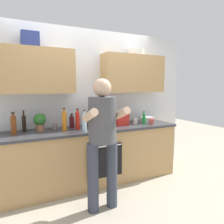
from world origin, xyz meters
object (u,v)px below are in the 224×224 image
Objects in this scene: potted_herb at (40,121)px; person_standing at (103,134)px; cup_coffee at (135,121)px; cup_stoneware at (55,127)px; mixing_bowl at (147,119)px; bottle_soy at (24,123)px; cup_ceramic at (152,121)px; bottle_hotsauce at (78,120)px; knife_block at (91,119)px; bottle_wine at (72,122)px; bottle_soda at (144,119)px; bottle_vinegar at (13,125)px; bottle_water at (84,123)px; bottle_juice at (64,121)px; grocery_bag_crisps at (121,119)px.

person_standing is at bearing -55.21° from potted_herb.
cup_stoneware is (-1.38, 0.07, -0.00)m from cup_coffee.
person_standing is 6.69× the size of mixing_bowl.
person_standing is 5.33× the size of bottle_soy.
bottle_hotsauce is at bearing 174.04° from cup_ceramic.
mixing_bowl is at bearing -2.74° from knife_block.
bottle_soda is (1.23, -0.21, -0.01)m from bottle_wine.
person_standing is 5.36× the size of knife_block.
bottle_soy is (0.14, 0.13, -0.01)m from bottle_vinegar.
cup_ceramic is 1.63m from cup_stoneware.
bottle_water reaches higher than bottle_soy.
cup_ceramic is 1.84m from potted_herb.
person_standing is 1.51m from mixing_bowl.
bottle_juice is 0.20m from cup_stoneware.
bottle_water reaches higher than cup_coffee.
bottle_juice reaches higher than cup_coffee.
cup_ceramic is (1.19, 0.61, -0.03)m from person_standing.
knife_block is at bearing 177.26° from mixing_bowl.
cup_stoneware is 1.09m from grocery_bag_crisps.
bottle_vinegar reaches higher than cup_stoneware.
cup_stoneware is (-0.28, -0.06, -0.05)m from bottle_wine.
cup_ceramic is 0.28m from cup_coffee.
cup_coffee is 1.59m from potted_herb.
cup_ceramic is at bearing -15.04° from knife_block.
potted_herb is at bearing 171.12° from cup_ceramic.
bottle_hotsauce reaches higher than cup_ceramic.
bottle_soy is 2.10m from mixing_bowl.
bottle_wine reaches higher than bottle_soda.
potted_herb is at bearing 178.06° from mixing_bowl.
bottle_juice is 1.06× the size of bottle_hotsauce.
cup_ceramic is at bearing 27.30° from person_standing.
bottle_soda is 0.70× the size of bottle_hotsauce.
bottle_juice is at bearing -177.23° from cup_coffee.
bottle_soy is 0.87m from bottle_water.
potted_herb reaches higher than bottle_wine.
bottle_soda reaches higher than cup_stoneware.
person_standing is 1.34m from cup_ceramic.
bottle_juice reaches higher than knife_block.
mixing_bowl is 1.88m from potted_herb.
bottle_vinegar is at bearing 175.14° from cup_ceramic.
bottle_soda is 1.18m from bottle_hotsauce.
cup_stoneware is 0.37× the size of potted_herb.
knife_block reaches higher than bottle_wine.
bottle_soda is 1.51m from cup_stoneware.
bottle_vinegar is 0.96× the size of bottle_hotsauce.
cup_ceramic is at bearing -5.96° from bottle_hotsauce.
bottle_water reaches higher than bottle_vinegar.
bottle_vinegar is 1.00× the size of bottle_soy.
bottle_juice is 3.49× the size of cup_coffee.
knife_block reaches higher than potted_herb.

